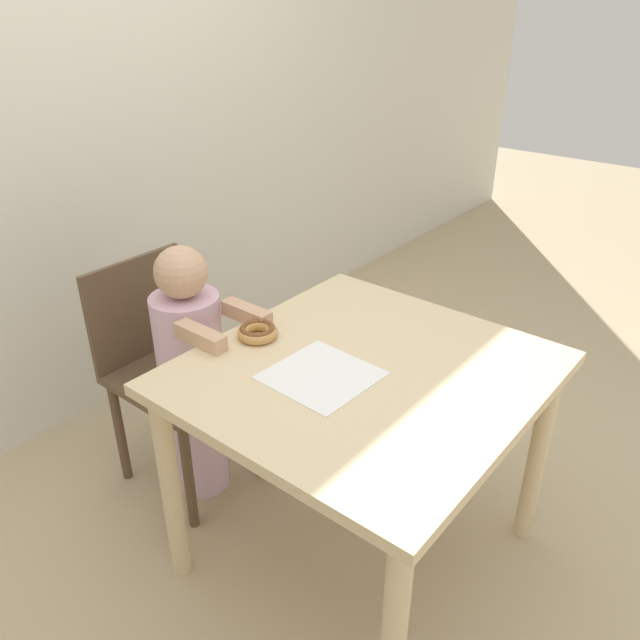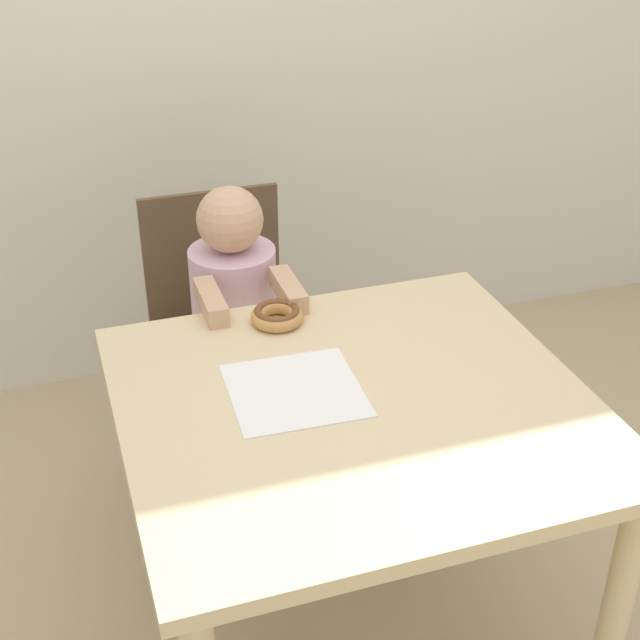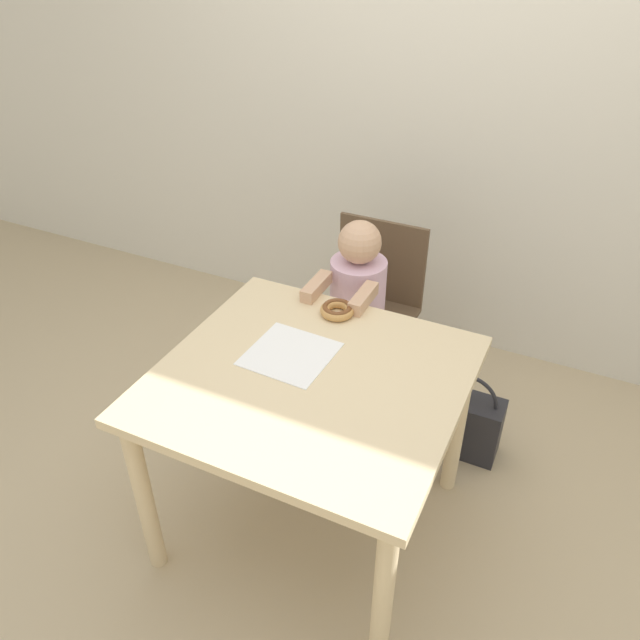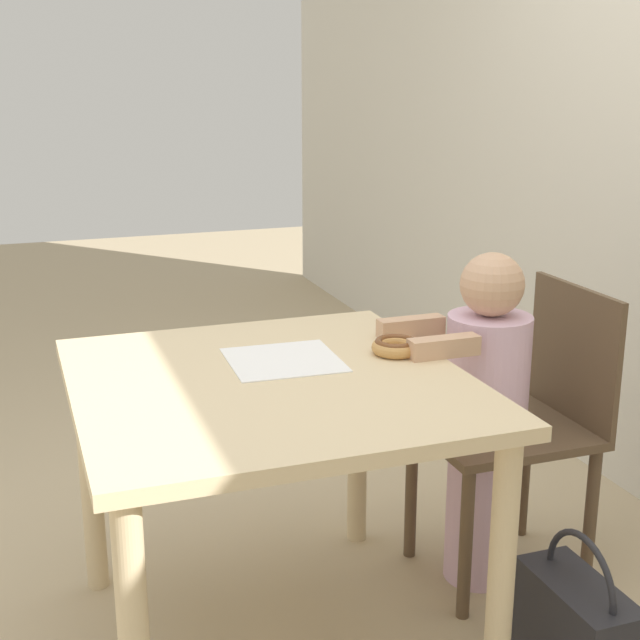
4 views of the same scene
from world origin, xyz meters
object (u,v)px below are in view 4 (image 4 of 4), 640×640
object	(u,v)px
chair	(522,425)
child_figure	(484,419)
donut	(396,346)
handbag	(575,633)

from	to	relation	value
chair	child_figure	size ratio (longest dim) A/B	0.88
donut	child_figure	bearing A→B (deg)	97.50
child_figure	handbag	world-z (taller)	child_figure
chair	child_figure	distance (m)	0.13
child_figure	donut	world-z (taller)	child_figure
child_figure	donut	xyz separation A→B (m)	(0.04, -0.29, 0.26)
child_figure	donut	bearing A→B (deg)	-82.50
donut	handbag	bearing A→B (deg)	29.18
donut	handbag	xyz separation A→B (m)	(0.47, 0.26, -0.60)
donut	handbag	world-z (taller)	donut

